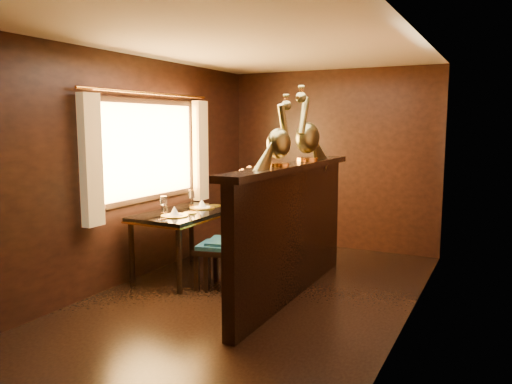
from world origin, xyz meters
TOP-DOWN VIEW (x-y plane):
  - ground at (0.00, 0.00)m, footprint 5.00×5.00m
  - room_shell at (-0.09, 0.02)m, footprint 3.04×5.04m
  - partition at (0.32, 0.30)m, footprint 0.26×2.70m
  - dining_table at (-1.05, 0.40)m, footprint 0.78×1.28m
  - chair_left at (-0.29, 0.31)m, footprint 0.58×0.60m
  - chair_right at (-0.38, 0.23)m, footprint 0.53×0.55m
  - peacock_left at (0.33, -0.05)m, footprint 0.21×0.57m
  - peacock_right at (0.33, 0.69)m, footprint 0.25×0.66m

SIDE VIEW (x-z plane):
  - ground at x=0.00m, z-range 0.00..0.00m
  - chair_right at x=-0.38m, z-range 0.03..1.25m
  - chair_left at x=-0.29m, z-range 0.03..1.33m
  - dining_table at x=-1.05m, z-range 0.21..1.16m
  - partition at x=0.32m, z-range 0.03..1.39m
  - room_shell at x=-0.09m, z-range 0.32..2.84m
  - peacock_left at x=0.33m, z-range 1.36..2.03m
  - peacock_right at x=0.33m, z-range 1.36..2.14m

